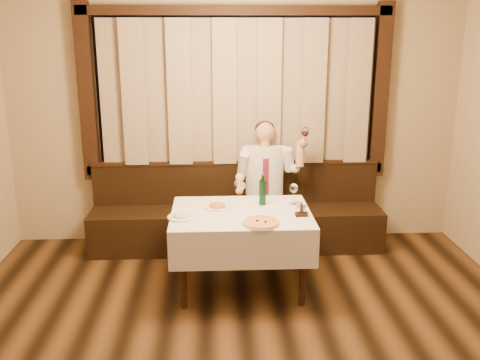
{
  "coord_description": "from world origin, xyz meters",
  "views": [
    {
      "loc": [
        -0.23,
        -2.9,
        2.36
      ],
      "look_at": [
        0.0,
        1.9,
        1.0
      ],
      "focal_mm": 40.0,
      "sensor_mm": 36.0,
      "label": 1
    }
  ],
  "objects_px": {
    "dining_table": "(241,222)",
    "pasta_red": "(217,204)",
    "pasta_cream": "(182,214)",
    "green_bottle": "(263,192)",
    "banquette": "(236,219)",
    "seated_man": "(266,177)",
    "pizza": "(261,223)",
    "cruet_caddy": "(301,212)"
  },
  "relations": [
    {
      "from": "dining_table",
      "to": "pasta_red",
      "type": "xyz_separation_m",
      "value": [
        -0.22,
        0.12,
        0.14
      ]
    },
    {
      "from": "pasta_cream",
      "to": "green_bottle",
      "type": "relative_size",
      "value": 0.85
    },
    {
      "from": "pasta_red",
      "to": "pasta_cream",
      "type": "relative_size",
      "value": 0.99
    },
    {
      "from": "banquette",
      "to": "pasta_red",
      "type": "relative_size",
      "value": 12.75
    },
    {
      "from": "green_bottle",
      "to": "seated_man",
      "type": "relative_size",
      "value": 0.21
    },
    {
      "from": "banquette",
      "to": "dining_table",
      "type": "height_order",
      "value": "banquette"
    },
    {
      "from": "green_bottle",
      "to": "seated_man",
      "type": "bearing_deg",
      "value": 82.14
    },
    {
      "from": "pizza",
      "to": "green_bottle",
      "type": "distance_m",
      "value": 0.55
    },
    {
      "from": "banquette",
      "to": "pizza",
      "type": "distance_m",
      "value": 1.45
    },
    {
      "from": "pasta_cream",
      "to": "seated_man",
      "type": "height_order",
      "value": "seated_man"
    },
    {
      "from": "dining_table",
      "to": "pizza",
      "type": "relative_size",
      "value": 3.78
    },
    {
      "from": "green_bottle",
      "to": "cruet_caddy",
      "type": "relative_size",
      "value": 2.51
    },
    {
      "from": "banquette",
      "to": "dining_table",
      "type": "relative_size",
      "value": 2.52
    },
    {
      "from": "pasta_cream",
      "to": "green_bottle",
      "type": "height_order",
      "value": "green_bottle"
    },
    {
      "from": "banquette",
      "to": "cruet_caddy",
      "type": "height_order",
      "value": "banquette"
    },
    {
      "from": "seated_man",
      "to": "banquette",
      "type": "bearing_deg",
      "value": 164.13
    },
    {
      "from": "green_bottle",
      "to": "pasta_cream",
      "type": "bearing_deg",
      "value": -155.58
    },
    {
      "from": "dining_table",
      "to": "seated_man",
      "type": "distance_m",
      "value": 1.0
    },
    {
      "from": "dining_table",
      "to": "cruet_caddy",
      "type": "bearing_deg",
      "value": -15.55
    },
    {
      "from": "banquette",
      "to": "dining_table",
      "type": "bearing_deg",
      "value": -90.0
    },
    {
      "from": "pasta_red",
      "to": "dining_table",
      "type": "bearing_deg",
      "value": -29.18
    },
    {
      "from": "cruet_caddy",
      "to": "seated_man",
      "type": "xyz_separation_m",
      "value": [
        -0.22,
        1.08,
        0.02
      ]
    },
    {
      "from": "banquette",
      "to": "green_bottle",
      "type": "relative_size",
      "value": 10.64
    },
    {
      "from": "green_bottle",
      "to": "dining_table",
      "type": "bearing_deg",
      "value": -137.61
    },
    {
      "from": "pizza",
      "to": "pasta_red",
      "type": "height_order",
      "value": "pasta_red"
    },
    {
      "from": "pasta_red",
      "to": "banquette",
      "type": "bearing_deg",
      "value": 76.55
    },
    {
      "from": "banquette",
      "to": "seated_man",
      "type": "xyz_separation_m",
      "value": [
        0.31,
        -0.09,
        0.51
      ]
    },
    {
      "from": "banquette",
      "to": "pasta_cream",
      "type": "height_order",
      "value": "banquette"
    },
    {
      "from": "banquette",
      "to": "seated_man",
      "type": "bearing_deg",
      "value": -15.87
    },
    {
      "from": "pizza",
      "to": "pasta_cream",
      "type": "distance_m",
      "value": 0.71
    },
    {
      "from": "dining_table",
      "to": "pizza",
      "type": "bearing_deg",
      "value": -65.78
    },
    {
      "from": "dining_table",
      "to": "green_bottle",
      "type": "height_order",
      "value": "green_bottle"
    },
    {
      "from": "dining_table",
      "to": "green_bottle",
      "type": "relative_size",
      "value": 4.22
    },
    {
      "from": "seated_man",
      "to": "cruet_caddy",
      "type": "bearing_deg",
      "value": -78.74
    },
    {
      "from": "banquette",
      "to": "pizza",
      "type": "xyz_separation_m",
      "value": [
        0.15,
        -1.36,
        0.46
      ]
    },
    {
      "from": "dining_table",
      "to": "pasta_cream",
      "type": "distance_m",
      "value": 0.57
    },
    {
      "from": "pasta_cream",
      "to": "green_bottle",
      "type": "bearing_deg",
      "value": 24.42
    },
    {
      "from": "dining_table",
      "to": "pasta_cream",
      "type": "bearing_deg",
      "value": -164.88
    },
    {
      "from": "seated_man",
      "to": "pasta_red",
      "type": "bearing_deg",
      "value": -123.12
    },
    {
      "from": "pizza",
      "to": "pasta_cream",
      "type": "xyz_separation_m",
      "value": [
        -0.68,
        0.19,
        0.02
      ]
    },
    {
      "from": "dining_table",
      "to": "seated_man",
      "type": "relative_size",
      "value": 0.9
    },
    {
      "from": "banquette",
      "to": "cruet_caddy",
      "type": "xyz_separation_m",
      "value": [
        0.53,
        -1.17,
        0.49
      ]
    }
  ]
}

